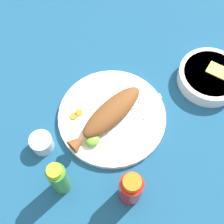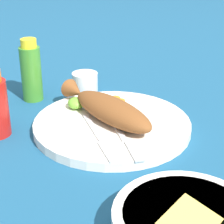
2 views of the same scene
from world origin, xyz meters
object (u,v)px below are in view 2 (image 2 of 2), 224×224
main_plate (112,125)px  salt_cup (84,83)px  fork_near (125,139)px  fork_far (101,140)px  fried_fish (108,108)px  hot_sauce_bottle_green (31,72)px

main_plate → salt_cup: 0.21m
main_plate → fork_near: 0.08m
fork_far → salt_cup: size_ratio=2.96×
salt_cup → main_plate: bearing=0.9°
fork_near → salt_cup: (-0.29, -0.00, 0.00)m
fork_near → fork_far: size_ratio=1.00×
fried_fish → hot_sauce_bottle_green: (-0.19, -0.12, 0.03)m
main_plate → fried_fish: bearing=-159.2°
fork_far → hot_sauce_bottle_green: hot_sauce_bottle_green is taller
hot_sauce_bottle_green → main_plate: bearing=32.5°
fork_far → hot_sauce_bottle_green: bearing=-163.2°
main_plate → fork_near: bearing=-0.5°
fork_near → hot_sauce_bottle_green: size_ratio=1.28×
main_plate → fork_far: (0.07, -0.04, 0.01)m
fork_near → fork_far: 0.04m
fork_far → fork_near: bearing=74.4°
fork_far → salt_cup: bearing=171.2°
main_plate → salt_cup: bearing=-179.1°
fried_fish → fork_far: bearing=-46.6°
hot_sauce_bottle_green → fried_fish: bearing=33.2°
fork_far → hot_sauce_bottle_green: size_ratio=1.28×
fried_fish → hot_sauce_bottle_green: bearing=-167.6°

